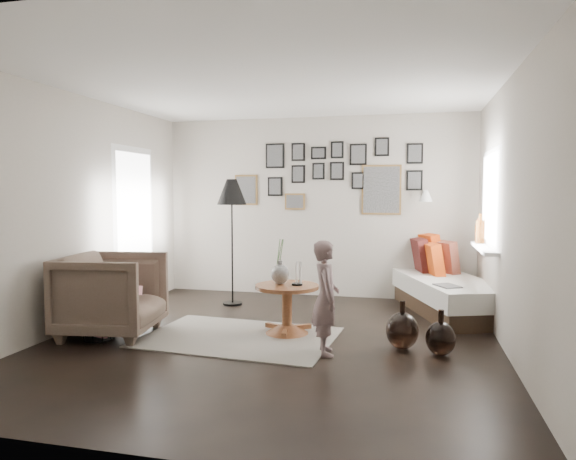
% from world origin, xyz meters
% --- Properties ---
extents(ground, '(4.80, 4.80, 0.00)m').
position_xyz_m(ground, '(0.00, 0.00, 0.00)').
color(ground, black).
rests_on(ground, ground).
extents(wall_back, '(4.50, 0.00, 4.50)m').
position_xyz_m(wall_back, '(0.00, 2.40, 1.30)').
color(wall_back, '#ADA597').
rests_on(wall_back, ground).
extents(wall_front, '(4.50, 0.00, 4.50)m').
position_xyz_m(wall_front, '(0.00, -2.40, 1.30)').
color(wall_front, '#ADA597').
rests_on(wall_front, ground).
extents(wall_left, '(0.00, 4.80, 4.80)m').
position_xyz_m(wall_left, '(-2.25, 0.00, 1.30)').
color(wall_left, '#ADA597').
rests_on(wall_left, ground).
extents(wall_right, '(0.00, 4.80, 4.80)m').
position_xyz_m(wall_right, '(2.25, 0.00, 1.30)').
color(wall_right, '#ADA597').
rests_on(wall_right, ground).
extents(ceiling, '(4.80, 4.80, 0.00)m').
position_xyz_m(ceiling, '(0.00, 0.00, 2.60)').
color(ceiling, white).
rests_on(ceiling, wall_back).
extents(door_left, '(0.00, 2.14, 2.14)m').
position_xyz_m(door_left, '(-2.23, 1.20, 1.05)').
color(door_left, white).
rests_on(door_left, wall_left).
extents(window_right, '(0.15, 1.32, 1.30)m').
position_xyz_m(window_right, '(2.18, 1.34, 0.93)').
color(window_right, white).
rests_on(window_right, wall_right).
extents(gallery_wall, '(2.74, 0.03, 1.08)m').
position_xyz_m(gallery_wall, '(0.29, 2.38, 1.74)').
color(gallery_wall, olive).
rests_on(gallery_wall, wall_back).
extents(wall_sconce, '(0.18, 0.36, 0.16)m').
position_xyz_m(wall_sconce, '(1.55, 2.13, 1.46)').
color(wall_sconce, white).
rests_on(wall_sconce, wall_back).
extents(rug, '(2.04, 1.50, 0.01)m').
position_xyz_m(rug, '(-0.36, 0.02, 0.01)').
color(rug, beige).
rests_on(rug, ground).
extents(pedestal_table, '(0.68, 0.68, 0.53)m').
position_xyz_m(pedestal_table, '(0.09, 0.28, 0.25)').
color(pedestal_table, brown).
rests_on(pedestal_table, ground).
extents(vase, '(0.19, 0.19, 0.48)m').
position_xyz_m(vase, '(0.01, 0.30, 0.68)').
color(vase, black).
rests_on(vase, pedestal_table).
extents(candles, '(0.12, 0.12, 0.25)m').
position_xyz_m(candles, '(0.20, 0.28, 0.65)').
color(candles, black).
rests_on(candles, pedestal_table).
extents(daybed, '(1.43, 2.09, 0.95)m').
position_xyz_m(daybed, '(1.83, 1.75, 0.29)').
color(daybed, black).
rests_on(daybed, ground).
extents(magazine_on_daybed, '(0.33, 0.36, 0.02)m').
position_xyz_m(magazine_on_daybed, '(1.78, 1.11, 0.45)').
color(magazine_on_daybed, black).
rests_on(magazine_on_daybed, daybed).
extents(armchair, '(1.08, 1.06, 0.87)m').
position_xyz_m(armchair, '(-1.70, -0.20, 0.44)').
color(armchair, brown).
rests_on(armchair, ground).
extents(armchair_cushion, '(0.44, 0.45, 0.18)m').
position_xyz_m(armchair_cushion, '(-1.67, -0.15, 0.48)').
color(armchair_cushion, white).
rests_on(armchair_cushion, armchair).
extents(floor_lamp, '(0.39, 0.39, 1.69)m').
position_xyz_m(floor_lamp, '(-0.97, 1.52, 1.46)').
color(floor_lamp, black).
rests_on(floor_lamp, ground).
extents(magazine_basket, '(0.33, 0.33, 0.37)m').
position_xyz_m(magazine_basket, '(-1.76, -0.36, 0.18)').
color(magazine_basket, black).
rests_on(magazine_basket, ground).
extents(demijohn_large, '(0.31, 0.31, 0.47)m').
position_xyz_m(demijohn_large, '(1.30, 0.02, 0.18)').
color(demijohn_large, black).
rests_on(demijohn_large, ground).
extents(demijohn_small, '(0.28, 0.28, 0.43)m').
position_xyz_m(demijohn_small, '(1.65, -0.10, 0.16)').
color(demijohn_small, black).
rests_on(demijohn_small, ground).
extents(child, '(0.36, 0.45, 1.07)m').
position_xyz_m(child, '(0.60, -0.30, 0.53)').
color(child, '#6C5555').
rests_on(child, ground).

